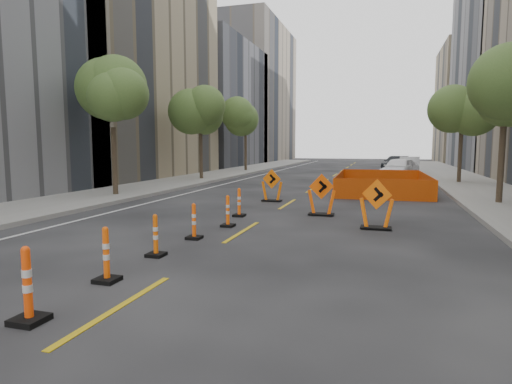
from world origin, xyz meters
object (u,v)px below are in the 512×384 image
(channelizer_5, at_px, (228,211))
(chevron_sign_center, at_px, (321,195))
(parked_car_far, at_px, (395,163))
(channelizer_6, at_px, (239,202))
(channelizer_4, at_px, (194,221))
(chevron_sign_left, at_px, (272,185))
(channelizer_2, at_px, (106,254))
(parked_car_mid, at_px, (409,166))
(parked_car_near, at_px, (399,169))
(channelizer_1, at_px, (27,285))
(channelizer_3, at_px, (156,235))
(chevron_sign_right, at_px, (377,204))

(channelizer_5, height_order, chevron_sign_center, chevron_sign_center)
(parked_car_far, bearing_deg, channelizer_6, -89.47)
(channelizer_4, height_order, chevron_sign_left, chevron_sign_left)
(channelizer_2, distance_m, chevron_sign_left, 11.63)
(parked_car_mid, bearing_deg, chevron_sign_center, -96.33)
(channelizer_2, bearing_deg, channelizer_4, 89.84)
(channelizer_4, bearing_deg, channelizer_2, -90.16)
(parked_car_near, bearing_deg, channelizer_1, -84.16)
(chevron_sign_left, xyz_separation_m, parked_car_far, (5.72, 25.32, -0.01))
(channelizer_2, distance_m, channelizer_5, 5.60)
(channelizer_3, height_order, parked_car_mid, parked_car_mid)
(channelizer_1, relative_size, parked_car_mid, 0.25)
(chevron_sign_left, bearing_deg, channelizer_3, -79.39)
(channelizer_6, distance_m, parked_car_far, 30.06)
(channelizer_2, height_order, channelizer_5, channelizer_2)
(chevron_sign_left, distance_m, parked_car_mid, 20.57)
(channelizer_1, distance_m, channelizer_2, 1.87)
(parked_car_near, bearing_deg, parked_car_mid, 98.18)
(channelizer_6, bearing_deg, channelizer_5, -81.62)
(channelizer_6, xyz_separation_m, parked_car_mid, (6.79, 23.62, 0.24))
(channelizer_1, height_order, channelizer_6, channelizer_1)
(channelizer_1, xyz_separation_m, parked_car_mid, (6.72, 32.94, 0.19))
(channelizer_1, bearing_deg, channelizer_2, 92.04)
(parked_car_mid, bearing_deg, channelizer_1, -97.61)
(channelizer_3, distance_m, chevron_sign_center, 7.21)
(parked_car_near, distance_m, parked_car_mid, 5.82)
(channelizer_1, bearing_deg, parked_car_far, 81.58)
(channelizer_6, bearing_deg, chevron_sign_left, 88.78)
(channelizer_4, height_order, parked_car_far, parked_car_far)
(channelizer_4, xyz_separation_m, parked_car_mid, (6.78, 27.35, 0.26))
(channelizer_1, xyz_separation_m, chevron_sign_center, (2.64, 10.38, 0.18))
(chevron_sign_right, relative_size, parked_car_far, 0.31)
(chevron_sign_right, height_order, parked_car_mid, chevron_sign_right)
(channelizer_1, xyz_separation_m, channelizer_3, (-0.13, 3.73, -0.07))
(channelizer_2, bearing_deg, channelizer_1, -87.96)
(parked_car_mid, distance_m, parked_car_far, 5.95)
(chevron_sign_center, bearing_deg, channelizer_3, -137.04)
(channelizer_4, height_order, parked_car_near, parked_car_near)
(channelizer_6, bearing_deg, parked_car_mid, 73.95)
(channelizer_3, height_order, parked_car_far, parked_car_far)
(channelizer_2, height_order, chevron_sign_center, chevron_sign_center)
(channelizer_5, xyz_separation_m, channelizer_6, (-0.27, 1.86, 0.01))
(channelizer_3, bearing_deg, parked_car_near, 75.94)
(channelizer_4, xyz_separation_m, chevron_sign_left, (0.07, 7.90, 0.23))
(channelizer_6, xyz_separation_m, parked_car_far, (5.81, 29.49, 0.20))
(channelizer_3, height_order, chevron_sign_center, chevron_sign_center)
(parked_car_near, bearing_deg, channelizer_6, -90.25)
(parked_car_far, bearing_deg, parked_car_near, -78.27)
(channelizer_1, relative_size, channelizer_6, 1.11)
(channelizer_5, height_order, parked_car_far, parked_car_far)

